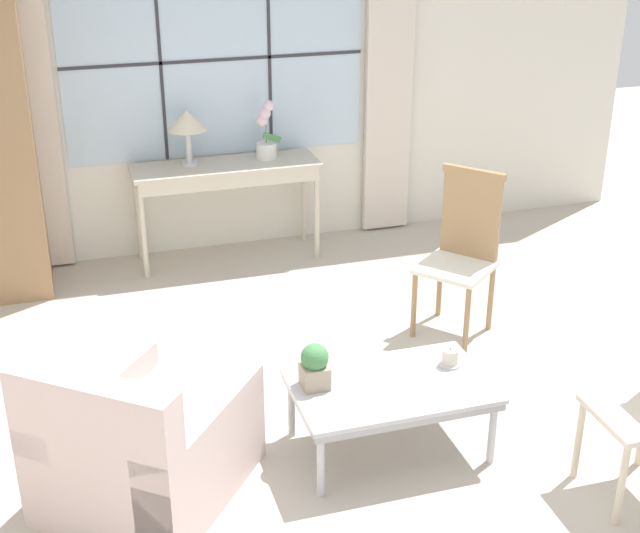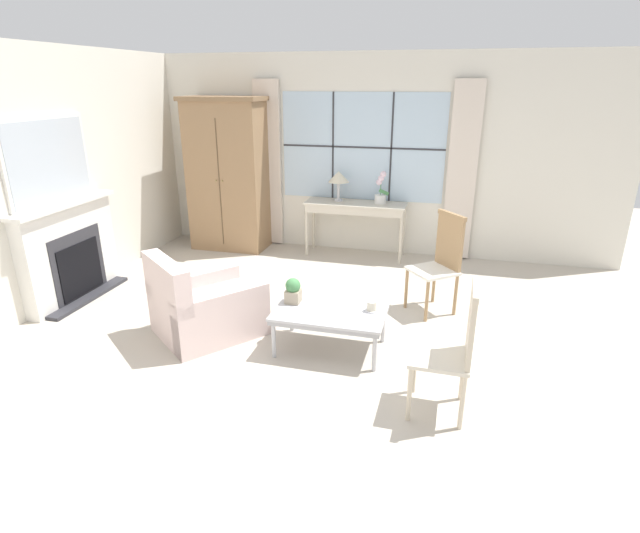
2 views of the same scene
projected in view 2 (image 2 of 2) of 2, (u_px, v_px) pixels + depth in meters
The scene contains 14 objects.
ground_plane at pixel (303, 342), 4.91m from camera, with size 14.00×14.00×0.00m, color #BCB2A3.
wall_back_windowed at pixel (362, 157), 7.17m from camera, with size 7.20×0.14×2.80m.
wall_left at pixel (63, 176), 5.69m from camera, with size 0.06×7.20×2.80m, color silver.
fireplace at pixel (68, 242), 5.70m from camera, with size 0.34×1.45×2.07m.
armoire at pixel (228, 175), 7.39m from camera, with size 1.18×0.66×2.22m.
console_table at pixel (356, 209), 7.13m from camera, with size 1.44×0.45×0.79m.
table_lamp at pixel (339, 178), 7.10m from camera, with size 0.30×0.30×0.43m.
potted_orchid at pixel (381, 191), 7.01m from camera, with size 0.20×0.16×0.46m.
armchair_upholstered at pixel (205, 308), 5.00m from camera, with size 1.24×1.26×0.86m.
side_chair_wooden at pixel (441, 258), 5.41m from camera, with size 0.62×0.62×1.10m.
accent_chair_wooden at pixel (455, 344), 3.67m from camera, with size 0.45×0.45×1.06m.
coffee_table at pixel (330, 315), 4.66m from camera, with size 1.04×0.64×0.41m.
potted_plant_small at pixel (293, 290), 4.77m from camera, with size 0.15×0.15×0.25m.
pillar_candle at pixel (372, 307), 4.62m from camera, with size 0.12×0.12×0.11m.
Camera 2 is at (1.26, -4.16, 2.41)m, focal length 28.00 mm.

